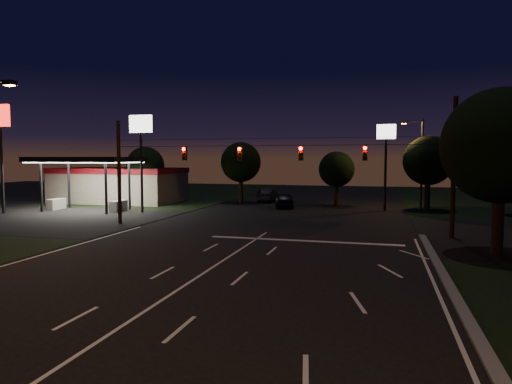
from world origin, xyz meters
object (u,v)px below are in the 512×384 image
(car_oncoming_a, at_px, (284,200))
(tree_right_near, at_px, (500,147))
(utility_pole_right, at_px, (451,238))
(car_oncoming_b, at_px, (268,195))

(car_oncoming_a, bearing_deg, tree_right_near, 114.40)
(utility_pole_right, bearing_deg, tree_right_near, -72.47)
(utility_pole_right, height_order, tree_right_near, tree_right_near)
(utility_pole_right, bearing_deg, car_oncoming_a, 133.08)
(tree_right_near, relative_size, car_oncoming_a, 1.89)
(utility_pole_right, xyz_separation_m, tree_right_near, (1.53, -4.83, 5.68))
(tree_right_near, distance_m, car_oncoming_b, 32.32)
(car_oncoming_a, bearing_deg, car_oncoming_b, -75.08)
(car_oncoming_b, bearing_deg, tree_right_near, 124.43)
(utility_pole_right, height_order, car_oncoming_a, utility_pole_right)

